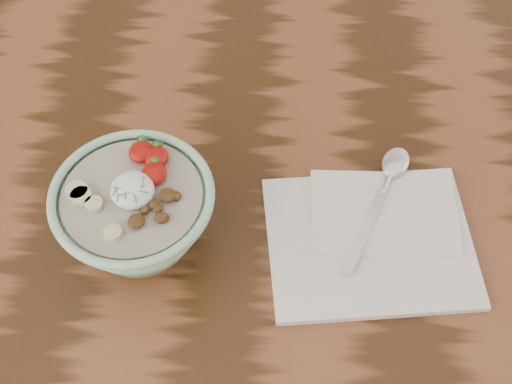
# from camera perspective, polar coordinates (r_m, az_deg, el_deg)

# --- Properties ---
(table) EXTENTS (1.60, 0.90, 0.75)m
(table) POSITION_cam_1_polar(r_m,az_deg,el_deg) (0.96, -2.00, -4.74)
(table) COLOR #381F0E
(table) RESTS_ON ground
(breakfast_bowl) EXTENTS (0.18, 0.18, 0.12)m
(breakfast_bowl) POSITION_cam_1_polar(r_m,az_deg,el_deg) (0.82, -9.55, -1.75)
(breakfast_bowl) COLOR #9CD2A8
(breakfast_bowl) RESTS_ON table
(napkin) EXTENTS (0.26, 0.22, 0.01)m
(napkin) POSITION_cam_1_polar(r_m,az_deg,el_deg) (0.87, 9.32, -3.47)
(napkin) COLOR white
(napkin) RESTS_ON table
(spoon) EXTENTS (0.10, 0.19, 0.01)m
(spoon) POSITION_cam_1_polar(r_m,az_deg,el_deg) (0.90, 10.54, 1.04)
(spoon) COLOR silver
(spoon) RESTS_ON napkin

